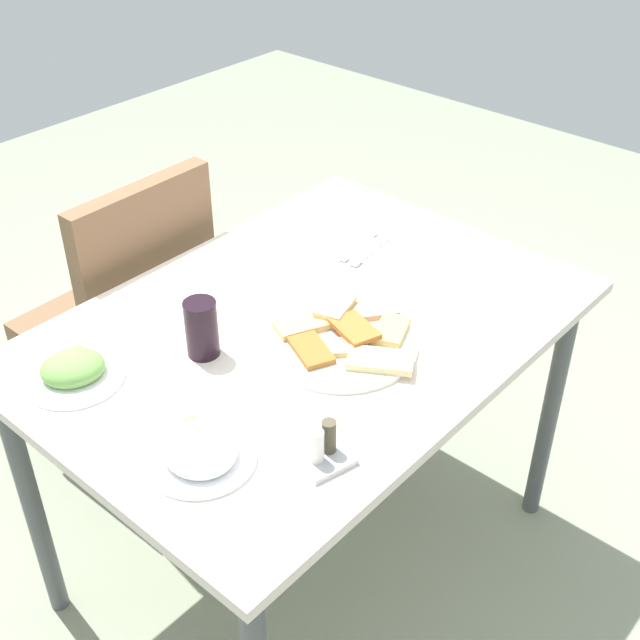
{
  "coord_description": "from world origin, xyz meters",
  "views": [
    {
      "loc": [
        -1.06,
        -0.97,
        1.76
      ],
      "look_at": [
        -0.0,
        -0.04,
        0.77
      ],
      "focal_mm": 46.89,
      "sensor_mm": 36.0,
      "label": 1
    }
  ],
  "objects_px": {
    "paper_napkin": "(364,250)",
    "spoon": "(359,246)",
    "soda_can": "(202,328)",
    "dining_table": "(307,353)",
    "fork": "(370,251)",
    "salad_plate_greens": "(200,450)",
    "pide_platter": "(344,339)",
    "salad_plate_rice": "(73,370)",
    "condiment_caddy": "(323,450)",
    "dining_chair": "(130,311)"
  },
  "relations": [
    {
      "from": "dining_table",
      "to": "pide_platter",
      "type": "relative_size",
      "value": 3.46
    },
    {
      "from": "pide_platter",
      "to": "salad_plate_greens",
      "type": "height_order",
      "value": "salad_plate_greens"
    },
    {
      "from": "dining_table",
      "to": "spoon",
      "type": "height_order",
      "value": "spoon"
    },
    {
      "from": "pide_platter",
      "to": "dining_chair",
      "type": "bearing_deg",
      "value": 92.24
    },
    {
      "from": "dining_table",
      "to": "paper_napkin",
      "type": "relative_size",
      "value": 9.53
    },
    {
      "from": "salad_plate_greens",
      "to": "paper_napkin",
      "type": "xyz_separation_m",
      "value": [
        0.74,
        0.23,
        -0.02
      ]
    },
    {
      "from": "fork",
      "to": "pide_platter",
      "type": "bearing_deg",
      "value": -157.76
    },
    {
      "from": "paper_napkin",
      "to": "fork",
      "type": "bearing_deg",
      "value": -90.0
    },
    {
      "from": "salad_plate_greens",
      "to": "soda_can",
      "type": "relative_size",
      "value": 1.59
    },
    {
      "from": "dining_table",
      "to": "soda_can",
      "type": "xyz_separation_m",
      "value": [
        -0.21,
        0.08,
        0.14
      ]
    },
    {
      "from": "pide_platter",
      "to": "condiment_caddy",
      "type": "height_order",
      "value": "condiment_caddy"
    },
    {
      "from": "dining_table",
      "to": "salad_plate_greens",
      "type": "bearing_deg",
      "value": -162.0
    },
    {
      "from": "spoon",
      "to": "salad_plate_rice",
      "type": "bearing_deg",
      "value": 162.99
    },
    {
      "from": "salad_plate_rice",
      "to": "condiment_caddy",
      "type": "bearing_deg",
      "value": -73.34
    },
    {
      "from": "pide_platter",
      "to": "salad_plate_greens",
      "type": "bearing_deg",
      "value": -176.2
    },
    {
      "from": "pide_platter",
      "to": "condiment_caddy",
      "type": "xyz_separation_m",
      "value": [
        -0.28,
        -0.19,
        0.01
      ]
    },
    {
      "from": "salad_plate_greens",
      "to": "paper_napkin",
      "type": "height_order",
      "value": "salad_plate_greens"
    },
    {
      "from": "dining_chair",
      "to": "salad_plate_rice",
      "type": "relative_size",
      "value": 4.67
    },
    {
      "from": "spoon",
      "to": "condiment_caddy",
      "type": "xyz_separation_m",
      "value": [
        -0.6,
        -0.41,
        0.02
      ]
    },
    {
      "from": "pide_platter",
      "to": "salad_plate_greens",
      "type": "relative_size",
      "value": 1.74
    },
    {
      "from": "dining_table",
      "to": "dining_chair",
      "type": "distance_m",
      "value": 0.62
    },
    {
      "from": "spoon",
      "to": "dining_table",
      "type": "bearing_deg",
      "value": -169.65
    },
    {
      "from": "salad_plate_rice",
      "to": "spoon",
      "type": "xyz_separation_m",
      "value": [
        0.75,
        -0.09,
        -0.01
      ]
    },
    {
      "from": "pide_platter",
      "to": "salad_plate_rice",
      "type": "xyz_separation_m",
      "value": [
        -0.43,
        0.32,
        0.01
      ]
    },
    {
      "from": "pide_platter",
      "to": "soda_can",
      "type": "xyz_separation_m",
      "value": [
        -0.21,
        0.19,
        0.05
      ]
    },
    {
      "from": "fork",
      "to": "salad_plate_rice",
      "type": "bearing_deg",
      "value": 161.86
    },
    {
      "from": "dining_table",
      "to": "salad_plate_rice",
      "type": "bearing_deg",
      "value": 154.0
    },
    {
      "from": "salad_plate_rice",
      "to": "condiment_caddy",
      "type": "height_order",
      "value": "condiment_caddy"
    },
    {
      "from": "dining_chair",
      "to": "salad_plate_rice",
      "type": "distance_m",
      "value": 0.61
    },
    {
      "from": "dining_table",
      "to": "spoon",
      "type": "xyz_separation_m",
      "value": [
        0.32,
        0.12,
        0.09
      ]
    },
    {
      "from": "dining_table",
      "to": "fork",
      "type": "height_order",
      "value": "fork"
    },
    {
      "from": "dining_chair",
      "to": "pide_platter",
      "type": "height_order",
      "value": "dining_chair"
    },
    {
      "from": "spoon",
      "to": "paper_napkin",
      "type": "bearing_deg",
      "value": -99.82
    },
    {
      "from": "dining_chair",
      "to": "fork",
      "type": "xyz_separation_m",
      "value": [
        0.35,
        -0.52,
        0.23
      ]
    },
    {
      "from": "dining_chair",
      "to": "salad_plate_greens",
      "type": "distance_m",
      "value": 0.87
    },
    {
      "from": "salad_plate_rice",
      "to": "paper_napkin",
      "type": "bearing_deg",
      "value": -8.53
    },
    {
      "from": "salad_plate_rice",
      "to": "condiment_caddy",
      "type": "xyz_separation_m",
      "value": [
        0.15,
        -0.51,
        0.0
      ]
    },
    {
      "from": "dining_chair",
      "to": "paper_napkin",
      "type": "xyz_separation_m",
      "value": [
        0.35,
        -0.51,
        0.23
      ]
    },
    {
      "from": "dining_table",
      "to": "salad_plate_rice",
      "type": "xyz_separation_m",
      "value": [
        -0.43,
        0.21,
        0.1
      ]
    },
    {
      "from": "pide_platter",
      "to": "soda_can",
      "type": "bearing_deg",
      "value": 137.52
    },
    {
      "from": "condiment_caddy",
      "to": "paper_napkin",
      "type": "bearing_deg",
      "value": 33.25
    },
    {
      "from": "pide_platter",
      "to": "paper_napkin",
      "type": "xyz_separation_m",
      "value": [
        0.32,
        0.21,
        -0.01
      ]
    },
    {
      "from": "soda_can",
      "to": "spoon",
      "type": "bearing_deg",
      "value": 3.53
    },
    {
      "from": "pide_platter",
      "to": "paper_napkin",
      "type": "distance_m",
      "value": 0.38
    },
    {
      "from": "dining_table",
      "to": "salad_plate_rice",
      "type": "height_order",
      "value": "salad_plate_rice"
    },
    {
      "from": "salad_plate_greens",
      "to": "paper_napkin",
      "type": "relative_size",
      "value": 1.58
    },
    {
      "from": "dining_table",
      "to": "pide_platter",
      "type": "height_order",
      "value": "pide_platter"
    },
    {
      "from": "paper_napkin",
      "to": "spoon",
      "type": "xyz_separation_m",
      "value": [
        0.0,
        0.02,
        0.0
      ]
    },
    {
      "from": "paper_napkin",
      "to": "salad_plate_greens",
      "type": "bearing_deg",
      "value": -162.32
    },
    {
      "from": "salad_plate_rice",
      "to": "fork",
      "type": "distance_m",
      "value": 0.76
    }
  ]
}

